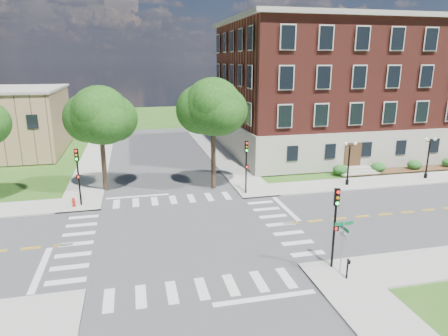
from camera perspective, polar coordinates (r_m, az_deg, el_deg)
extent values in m
plane|color=#2B5A19|center=(28.57, -5.72, -9.31)|extent=(160.00, 160.00, 0.00)
cube|color=#3D3D3F|center=(28.57, -5.72, -9.30)|extent=(90.00, 12.00, 0.01)
cube|color=#3D3D3F|center=(28.56, -5.72, -9.30)|extent=(12.00, 90.00, 0.01)
cube|color=#9E9B93|center=(44.13, 23.84, -1.59)|extent=(34.00, 3.50, 0.12)
cube|color=#9E9B93|center=(51.38, -0.53, 1.96)|extent=(3.50, 34.00, 0.12)
cube|color=#9E9B93|center=(50.43, -17.99, 0.95)|extent=(3.50, 34.00, 0.12)
cube|color=silver|center=(33.35, 8.80, -5.74)|extent=(0.40, 5.50, 0.00)
cube|color=#A6A092|center=(55.81, 16.26, 4.67)|extent=(30.00, 20.00, 4.20)
cube|color=maroon|center=(55.01, 16.89, 12.89)|extent=(29.55, 19.70, 11.80)
cube|color=#A6A092|center=(55.17, 17.40, 19.27)|extent=(30.60, 20.60, 0.50)
cube|color=#472D19|center=(45.41, 17.91, 1.73)|extent=(2.00, 0.10, 2.80)
cylinder|color=#312618|center=(38.36, -16.75, 0.13)|extent=(0.44, 0.44, 4.31)
sphere|color=#173C10|center=(37.46, -17.31, 7.22)|extent=(5.27, 5.27, 5.27)
cylinder|color=#312618|center=(37.32, -1.53, 0.90)|extent=(0.44, 0.44, 4.97)
sphere|color=#173C10|center=(36.40, -1.58, 8.73)|extent=(5.27, 5.27, 5.27)
cylinder|color=black|center=(24.03, 15.40, -9.43)|extent=(0.14, 0.14, 3.80)
cube|color=black|center=(23.16, 15.81, -4.02)|extent=(0.38, 0.32, 1.00)
cylinder|color=red|center=(22.95, 16.03, -3.34)|extent=(0.19, 0.11, 0.18)
cylinder|color=orange|center=(23.05, 15.97, -4.12)|extent=(0.19, 0.11, 0.18)
cylinder|color=#19E533|center=(23.16, 15.91, -4.89)|extent=(0.19, 0.11, 0.18)
cube|color=black|center=(23.65, 15.71, -8.28)|extent=(0.32, 0.22, 0.30)
cylinder|color=black|center=(35.88, 3.17, -0.68)|extent=(0.14, 0.14, 3.80)
cube|color=black|center=(35.30, 3.23, 3.07)|extent=(0.36, 0.29, 1.00)
cylinder|color=red|center=(35.11, 3.30, 3.56)|extent=(0.19, 0.09, 0.18)
cylinder|color=orange|center=(35.18, 3.29, 3.03)|extent=(0.19, 0.09, 0.18)
cylinder|color=#19E533|center=(35.25, 3.28, 2.51)|extent=(0.19, 0.09, 0.18)
cube|color=black|center=(35.56, 3.27, 0.18)|extent=(0.32, 0.18, 0.30)
cylinder|color=black|center=(34.93, -19.99, -2.04)|extent=(0.14, 0.14, 3.80)
cube|color=black|center=(34.34, -20.35, 1.79)|extent=(0.37, 0.31, 1.00)
cylinder|color=red|center=(34.14, -20.42, 2.28)|extent=(0.19, 0.10, 0.18)
cylinder|color=orange|center=(34.21, -20.37, 1.75)|extent=(0.19, 0.10, 0.18)
cylinder|color=#19E533|center=(34.28, -20.32, 1.21)|extent=(0.19, 0.10, 0.18)
cube|color=black|center=(34.59, -20.11, -1.17)|extent=(0.32, 0.21, 0.30)
cylinder|color=black|center=(40.48, 17.17, -1.93)|extent=(0.32, 0.32, 0.50)
cylinder|color=black|center=(40.05, 17.35, 0.33)|extent=(0.16, 0.16, 3.80)
cube|color=black|center=(39.62, 17.57, 3.05)|extent=(1.00, 0.06, 0.06)
sphere|color=white|center=(39.33, 16.96, 3.31)|extent=(0.36, 0.36, 0.36)
sphere|color=white|center=(39.83, 18.21, 3.36)|extent=(0.36, 0.36, 0.36)
cylinder|color=black|center=(45.76, 26.84, -0.97)|extent=(0.32, 0.32, 0.50)
cylinder|color=black|center=(45.38, 27.09, 1.03)|extent=(0.16, 0.16, 3.80)
cube|color=black|center=(45.00, 27.38, 3.44)|extent=(1.00, 0.06, 0.06)
sphere|color=white|center=(44.64, 26.92, 3.67)|extent=(0.36, 0.36, 0.36)
sphere|color=white|center=(45.29, 27.90, 3.70)|extent=(0.36, 0.36, 0.36)
cylinder|color=gray|center=(23.65, 16.49, -10.87)|extent=(0.07, 0.07, 3.10)
cube|color=#0C6237|center=(23.06, 16.76, -7.63)|extent=(1.10, 0.03, 0.20)
cube|color=#0C6237|center=(23.16, 16.71, -8.20)|extent=(0.03, 1.10, 0.20)
cube|color=silver|center=(23.36, 16.73, -9.20)|extent=(0.03, 0.75, 0.25)
cylinder|color=black|center=(23.61, 17.20, -13.57)|extent=(0.10, 0.10, 1.20)
cube|color=black|center=(23.31, 17.44, -12.72)|extent=(0.14, 0.08, 0.22)
cylinder|color=#AD190D|center=(35.33, -20.63, -5.07)|extent=(0.32, 0.32, 0.10)
cylinder|color=#AD190D|center=(35.25, -20.66, -4.69)|extent=(0.22, 0.22, 0.60)
sphere|color=#AD190D|center=(35.15, -20.71, -4.18)|extent=(0.24, 0.24, 0.24)
cylinder|color=#AD190D|center=(35.23, -20.68, -4.56)|extent=(0.35, 0.12, 0.12)
cylinder|color=#AD190D|center=(35.23, -20.68, -4.56)|extent=(0.12, 0.35, 0.12)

